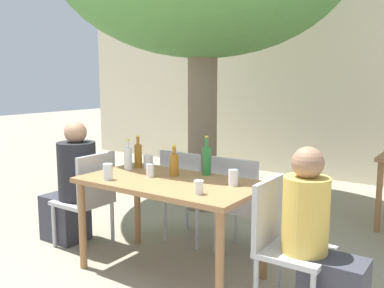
% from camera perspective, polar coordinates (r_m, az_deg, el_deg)
% --- Properties ---
extents(ground_plane, '(30.00, 30.00, 0.00)m').
position_cam_1_polar(ground_plane, '(3.64, -2.80, -16.77)').
color(ground_plane, gray).
extents(cafe_building_wall, '(10.00, 0.08, 2.80)m').
position_cam_1_polar(cafe_building_wall, '(6.94, 17.92, 6.92)').
color(cafe_building_wall, beige).
rests_on(cafe_building_wall, ground_plane).
extents(dining_table_front, '(1.44, 0.80, 0.77)m').
position_cam_1_polar(dining_table_front, '(3.40, -2.88, -6.34)').
color(dining_table_front, '#996B42').
rests_on(dining_table_front, ground_plane).
extents(patio_chair_0, '(0.44, 0.44, 0.90)m').
position_cam_1_polar(patio_chair_0, '(4.08, -13.61, -6.61)').
color(patio_chair_0, '#B2B2B7').
rests_on(patio_chair_0, ground_plane).
extents(patio_chair_1, '(0.44, 0.44, 0.90)m').
position_cam_1_polar(patio_chair_1, '(3.00, 12.06, -12.16)').
color(patio_chair_1, '#B2B2B7').
rests_on(patio_chair_1, ground_plane).
extents(patio_chair_2, '(0.44, 0.44, 0.90)m').
position_cam_1_polar(patio_chair_2, '(4.10, -0.70, -6.26)').
color(patio_chair_2, '#B2B2B7').
rests_on(patio_chair_2, ground_plane).
extents(patio_chair_3, '(0.44, 0.44, 0.90)m').
position_cam_1_polar(patio_chair_3, '(3.81, 6.44, -7.49)').
color(patio_chair_3, '#B2B2B7').
rests_on(patio_chair_3, ground_plane).
extents(person_seated_0, '(0.58, 0.35, 1.18)m').
position_cam_1_polar(person_seated_0, '(4.25, -15.73, -5.75)').
color(person_seated_0, '#383842').
rests_on(person_seated_0, ground_plane).
extents(person_seated_1, '(0.55, 0.30, 1.14)m').
position_cam_1_polar(person_seated_1, '(2.93, 16.54, -12.95)').
color(person_seated_1, '#383842').
rests_on(person_seated_1, ground_plane).
extents(water_bottle_0, '(0.07, 0.07, 0.27)m').
position_cam_1_polar(water_bottle_0, '(3.80, -8.53, -1.81)').
color(water_bottle_0, silver).
rests_on(water_bottle_0, dining_table_front).
extents(amber_bottle_1, '(0.07, 0.07, 0.26)m').
position_cam_1_polar(amber_bottle_1, '(3.50, -2.39, -2.69)').
color(amber_bottle_1, '#9E661E').
rests_on(amber_bottle_1, dining_table_front).
extents(green_bottle_2, '(0.07, 0.07, 0.33)m').
position_cam_1_polar(green_bottle_2, '(3.52, 1.95, -2.14)').
color(green_bottle_2, '#287A38').
rests_on(green_bottle_2, dining_table_front).
extents(amber_bottle_3, '(0.07, 0.07, 0.29)m').
position_cam_1_polar(amber_bottle_3, '(3.86, -7.19, -1.47)').
color(amber_bottle_3, '#9E661E').
rests_on(amber_bottle_3, dining_table_front).
extents(drinking_glass_0, '(0.07, 0.07, 0.10)m').
position_cam_1_polar(drinking_glass_0, '(2.96, 0.90, -5.79)').
color(drinking_glass_0, silver).
rests_on(drinking_glass_0, dining_table_front).
extents(drinking_glass_1, '(0.08, 0.08, 0.12)m').
position_cam_1_polar(drinking_glass_1, '(3.21, 5.51, -4.46)').
color(drinking_glass_1, white).
rests_on(drinking_glass_1, dining_table_front).
extents(drinking_glass_2, '(0.08, 0.08, 0.13)m').
position_cam_1_polar(drinking_glass_2, '(3.44, -11.16, -3.65)').
color(drinking_glass_2, silver).
rests_on(drinking_glass_2, dining_table_front).
extents(drinking_glass_3, '(0.08, 0.08, 0.12)m').
position_cam_1_polar(drinking_glass_3, '(3.83, -5.86, -2.33)').
color(drinking_glass_3, white).
rests_on(drinking_glass_3, dining_table_front).
extents(drinking_glass_4, '(0.07, 0.07, 0.11)m').
position_cam_1_polar(drinking_glass_4, '(3.49, -5.65, -3.53)').
color(drinking_glass_4, white).
rests_on(drinking_glass_4, dining_table_front).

